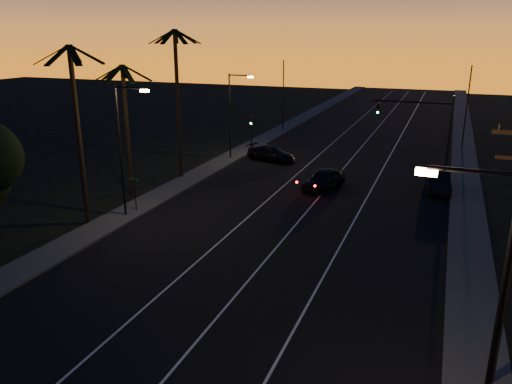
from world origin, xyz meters
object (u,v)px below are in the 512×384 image
at_px(lead_car, 324,179).
at_px(right_car, 438,182).
at_px(utility_pole, 511,250).
at_px(signal_mast, 423,120).
at_px(cross_car, 271,154).

height_order(lead_car, right_car, lead_car).
bearing_deg(utility_pole, right_car, 96.18).
xyz_separation_m(utility_pole, lead_car, (-11.32, 21.36, -4.49)).
xyz_separation_m(signal_mast, right_car, (1.86, -5.99, -3.97)).
distance_m(lead_car, right_car, 9.11).
bearing_deg(cross_car, signal_mast, 5.27).
bearing_deg(right_car, lead_car, -163.11).
relative_size(signal_mast, lead_car, 1.27).
bearing_deg(utility_pole, cross_car, 122.79).
bearing_deg(signal_mast, lead_car, -128.44).
bearing_deg(right_car, utility_pole, -83.82).
height_order(signal_mast, right_car, signal_mast).
bearing_deg(utility_pole, signal_mast, 98.47).
height_order(utility_pole, lead_car, utility_pole).
height_order(utility_pole, cross_car, utility_pole).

